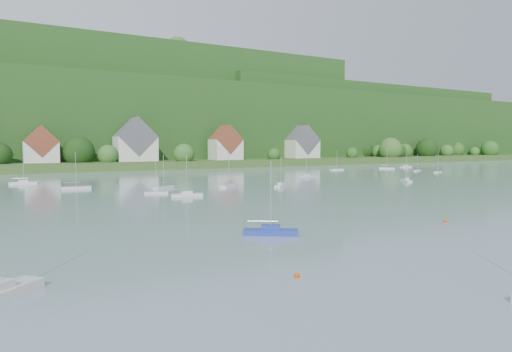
{
  "coord_description": "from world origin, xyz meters",
  "views": [
    {
      "loc": [
        -43.3,
        2.48,
        9.85
      ],
      "look_at": [
        -2.19,
        75.0,
        4.0
      ],
      "focal_mm": 31.69,
      "sensor_mm": 36.0,
      "label": 1
    }
  ],
  "objects": [
    {
      "name": "far_shore_strip",
      "position": [
        0.0,
        200.0,
        1.5
      ],
      "size": [
        600.0,
        60.0,
        3.0
      ],
      "primitive_type": "cube",
      "color": "#304E1D",
      "rests_on": "ground"
    },
    {
      "name": "forested_ridge",
      "position": [
        0.39,
        268.57,
        22.89
      ],
      "size": [
        620.0,
        181.22,
        69.89
      ],
      "color": "#154014",
      "rests_on": "ground"
    },
    {
      "name": "village_building_1",
      "position": [
        -30.0,
        189.0,
        8.75
      ],
      "size": [
        12.0,
        9.36,
        14.0
      ],
      "color": "beige",
      "rests_on": "far_shore_strip"
    },
    {
      "name": "village_building_2",
      "position": [
        5.0,
        188.0,
        10.27
      ],
      "size": [
        16.0,
        11.44,
        18.0
      ],
      "color": "beige",
      "rests_on": "far_shore_strip"
    },
    {
      "name": "village_building_3",
      "position": [
        45.0,
        186.0,
        9.43
      ],
      "size": [
        13.0,
        10.4,
        15.5
      ],
      "color": "beige",
      "rests_on": "far_shore_strip"
    },
    {
      "name": "village_building_4",
      "position": [
        90.0,
        190.0,
        9.59
      ],
      "size": [
        15.0,
        10.4,
        16.5
      ],
      "color": "beige",
      "rests_on": "far_shore_strip"
    },
    {
      "name": "near_sailboat_1",
      "position": [
        -17.92,
        44.0,
        0.43
      ],
      "size": [
        5.89,
        4.68,
        8.04
      ],
      "rotation": [
        0.0,
        0.0,
        -0.58
      ],
      "color": "#21379C",
      "rests_on": "ground"
    },
    {
      "name": "mooring_buoy_2",
      "position": [
        5.83,
        40.08,
        0.0
      ],
      "size": [
        0.46,
        0.46,
        0.46
      ],
      "primitive_type": "sphere",
      "color": "#F34400",
      "rests_on": "ground"
    },
    {
      "name": "mooring_buoy_3",
      "position": [
        -17.09,
        47.2,
        0.0
      ],
      "size": [
        0.5,
        0.5,
        0.5
      ],
      "primitive_type": "sphere",
      "color": "#F34400",
      "rests_on": "ground"
    },
    {
      "name": "mooring_buoy_5",
      "position": [
        -24.44,
        29.6,
        0.0
      ],
      "size": [
        0.45,
        0.45,
        0.45
      ],
      "primitive_type": "sphere",
      "color": "#F34400",
      "rests_on": "ground"
    },
    {
      "name": "far_sailboat_cluster",
      "position": [
        6.28,
        114.62,
        0.37
      ],
      "size": [
        203.9,
        59.91,
        8.71
      ],
      "color": "silver",
      "rests_on": "ground"
    }
  ]
}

